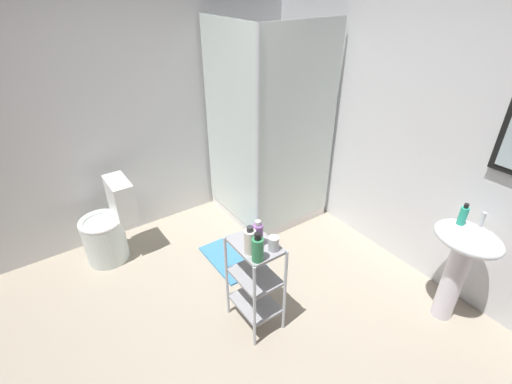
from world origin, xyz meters
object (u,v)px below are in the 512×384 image
object	(u,v)px
bath_mat	(233,258)
toilet	(109,228)
shower_stall	(266,178)
lotion_bottle_white	(250,241)
hand_soap_bottle	(463,215)
rinse_cup	(274,244)
pedestal_sink	(461,257)
conditioner_bottle_purple	(258,235)
storage_cart	(255,278)
body_wash_bottle_green	(258,249)

from	to	relation	value
bath_mat	toilet	bearing A→B (deg)	-127.12
shower_stall	lotion_bottle_white	world-z (taller)	shower_stall
hand_soap_bottle	rinse_cup	distance (m)	1.32
hand_soap_bottle	pedestal_sink	bearing A→B (deg)	-12.83
pedestal_sink	lotion_bottle_white	bearing A→B (deg)	-119.62
shower_stall	hand_soap_bottle	size ratio (longest dim) A/B	12.39
lotion_bottle_white	pedestal_sink	bearing A→B (deg)	60.38
pedestal_sink	lotion_bottle_white	world-z (taller)	lotion_bottle_white
toilet	bath_mat	world-z (taller)	toilet
conditioner_bottle_purple	lotion_bottle_white	world-z (taller)	lotion_bottle_white
pedestal_sink	hand_soap_bottle	bearing A→B (deg)	167.17
hand_soap_bottle	conditioner_bottle_purple	distance (m)	1.41
storage_cart	bath_mat	distance (m)	0.85
hand_soap_bottle	lotion_bottle_white	xyz separation A→B (m)	(-0.65, -1.32, -0.05)
toilet	lotion_bottle_white	world-z (taller)	lotion_bottle_white
toilet	pedestal_sink	bearing A→B (deg)	41.13
hand_soap_bottle	body_wash_bottle_green	xyz separation A→B (m)	(-0.56, -1.32, -0.05)
pedestal_sink	hand_soap_bottle	size ratio (longest dim) A/B	5.02
shower_stall	body_wash_bottle_green	xyz separation A→B (m)	(1.25, -0.99, 0.37)
storage_cart	body_wash_bottle_green	world-z (taller)	body_wash_bottle_green
shower_stall	conditioner_bottle_purple	distance (m)	1.49
toilet	body_wash_bottle_green	bearing A→B (deg)	21.14
pedestal_sink	hand_soap_bottle	xyz separation A→B (m)	(-0.09, 0.02, 0.30)
shower_stall	toilet	xyz separation A→B (m)	(-0.26, -1.57, -0.15)
toilet	hand_soap_bottle	bearing A→B (deg)	42.61
lotion_bottle_white	bath_mat	distance (m)	1.15
storage_cart	hand_soap_bottle	xyz separation A→B (m)	(0.70, 1.25, 0.44)
hand_soap_bottle	toilet	bearing A→B (deg)	-137.39
conditioner_bottle_purple	rinse_cup	size ratio (longest dim) A/B	1.93
conditioner_bottle_purple	body_wash_bottle_green	size ratio (longest dim) A/B	0.94
hand_soap_bottle	lotion_bottle_white	bearing A→B (deg)	-116.28
shower_stall	conditioner_bottle_purple	xyz separation A→B (m)	(1.13, -0.90, 0.36)
toilet	conditioner_bottle_purple	xyz separation A→B (m)	(1.39, 0.67, 0.51)
conditioner_bottle_purple	bath_mat	xyz separation A→B (m)	(-0.72, 0.22, -0.82)
body_wash_bottle_green	rinse_cup	xyz separation A→B (m)	(-0.02, 0.14, -0.04)
rinse_cup	bath_mat	size ratio (longest dim) A/B	0.17
body_wash_bottle_green	hand_soap_bottle	bearing A→B (deg)	66.98
body_wash_bottle_green	rinse_cup	bearing A→B (deg)	98.77
pedestal_sink	rinse_cup	xyz separation A→B (m)	(-0.67, -1.16, 0.21)
rinse_cup	body_wash_bottle_green	bearing A→B (deg)	-81.23
pedestal_sink	bath_mat	xyz separation A→B (m)	(-1.49, -1.00, -0.57)
conditioner_bottle_purple	body_wash_bottle_green	bearing A→B (deg)	-35.68
conditioner_bottle_purple	lotion_bottle_white	distance (m)	0.09
shower_stall	body_wash_bottle_green	size ratio (longest dim) A/B	9.61
pedestal_sink	conditioner_bottle_purple	size ratio (longest dim) A/B	4.16
toilet	conditioner_bottle_purple	distance (m)	1.63
conditioner_bottle_purple	body_wash_bottle_green	distance (m)	0.15
hand_soap_bottle	shower_stall	bearing A→B (deg)	-169.44
toilet	bath_mat	size ratio (longest dim) A/B	1.27
hand_soap_bottle	lotion_bottle_white	world-z (taller)	hand_soap_bottle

